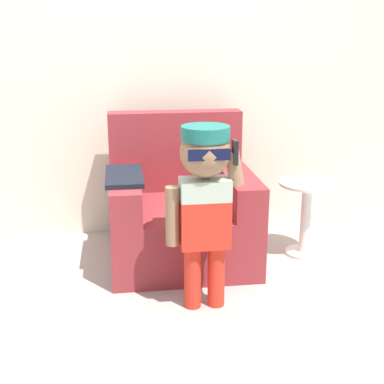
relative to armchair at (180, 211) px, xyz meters
The scene contains 5 objects.
ground_plane 0.43m from the armchair, 116.93° to the right, with size 10.00×10.00×0.00m, color #ADA89E.
wall_back 1.13m from the armchair, 102.56° to the left, with size 10.00×0.05×2.60m.
armchair is the anchor object (origin of this frame).
person_child 0.81m from the armchair, 86.07° to the right, with size 0.43×0.32×1.04m.
side_table 0.87m from the armchair, ahead, with size 0.39×0.39×0.53m.
Camera 1 is at (-0.27, -3.19, 1.53)m, focal length 50.00 mm.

